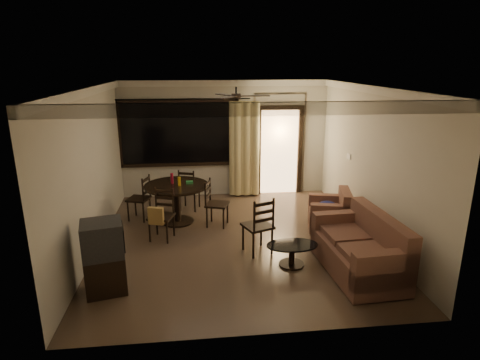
{
  "coord_description": "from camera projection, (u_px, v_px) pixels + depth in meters",
  "views": [
    {
      "loc": [
        -0.69,
        -6.86,
        3.2
      ],
      "look_at": [
        0.09,
        0.2,
        1.11
      ],
      "focal_mm": 30.0,
      "sensor_mm": 36.0,
      "label": 1
    }
  ],
  "objects": [
    {
      "name": "ground",
      "position": [
        236.0,
        240.0,
        7.52
      ],
      "size": [
        5.5,
        5.5,
        0.0
      ],
      "primitive_type": "plane",
      "color": "#7F6651",
      "rests_on": "ground"
    },
    {
      "name": "room_shell",
      "position": [
        255.0,
        127.0,
        8.75
      ],
      "size": [
        5.5,
        6.7,
        5.5
      ],
      "color": "beige",
      "rests_on": "ground"
    },
    {
      "name": "dining_table",
      "position": [
        177.0,
        193.0,
        8.17
      ],
      "size": [
        1.3,
        1.3,
        1.03
      ],
      "rotation": [
        0.0,
        0.0,
        -0.31
      ],
      "color": "black",
      "rests_on": "ground"
    },
    {
      "name": "dining_chair_west",
      "position": [
        140.0,
        206.0,
        8.43
      ],
      "size": [
        0.53,
        0.53,
        0.95
      ],
      "rotation": [
        0.0,
        0.0,
        -1.88
      ],
      "color": "black",
      "rests_on": "ground"
    },
    {
      "name": "dining_chair_east",
      "position": [
        217.0,
        212.0,
        8.11
      ],
      "size": [
        0.53,
        0.53,
        0.95
      ],
      "rotation": [
        0.0,
        0.0,
        1.26
      ],
      "color": "black",
      "rests_on": "ground"
    },
    {
      "name": "dining_chair_south",
      "position": [
        161.0,
        224.0,
        7.46
      ],
      "size": [
        0.53,
        0.56,
        0.95
      ],
      "rotation": [
        0.0,
        0.0,
        -0.31
      ],
      "color": "black",
      "rests_on": "ground"
    },
    {
      "name": "dining_chair_north",
      "position": [
        190.0,
        197.0,
        9.01
      ],
      "size": [
        0.53,
        0.53,
        0.95
      ],
      "rotation": [
        0.0,
        0.0,
        2.83
      ],
      "color": "black",
      "rests_on": "ground"
    },
    {
      "name": "tv_cabinet",
      "position": [
        104.0,
        257.0,
        5.7
      ],
      "size": [
        0.66,
        0.62,
        1.07
      ],
      "rotation": [
        0.0,
        0.0,
        0.23
      ],
      "color": "black",
      "rests_on": "ground"
    },
    {
      "name": "sofa",
      "position": [
        362.0,
        250.0,
        6.26
      ],
      "size": [
        1.03,
        1.79,
        0.93
      ],
      "rotation": [
        0.0,
        0.0,
        0.06
      ],
      "color": "#4A2C22",
      "rests_on": "ground"
    },
    {
      "name": "armchair",
      "position": [
        331.0,
        213.0,
        7.94
      ],
      "size": [
        0.93,
        0.93,
        0.78
      ],
      "rotation": [
        0.0,
        0.0,
        -0.23
      ],
      "color": "#4A2C22",
      "rests_on": "ground"
    },
    {
      "name": "coffee_table",
      "position": [
        292.0,
        251.0,
        6.51
      ],
      "size": [
        0.84,
        0.5,
        0.37
      ],
      "rotation": [
        0.0,
        0.0,
        -0.11
      ],
      "color": "black",
      "rests_on": "ground"
    },
    {
      "name": "side_chair",
      "position": [
        258.0,
        236.0,
        6.95
      ],
      "size": [
        0.59,
        0.59,
        1.03
      ],
      "rotation": [
        0.0,
        0.0,
        3.51
      ],
      "color": "black",
      "rests_on": "ground"
    }
  ]
}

